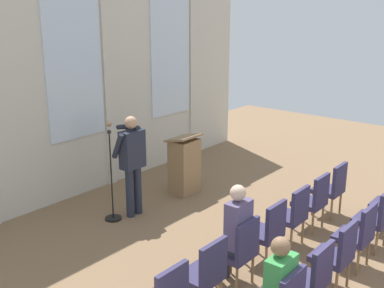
{
  "coord_description": "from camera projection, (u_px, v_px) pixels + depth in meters",
  "views": [
    {
      "loc": [
        -5.23,
        -0.17,
        3.49
      ],
      "look_at": [
        -0.01,
        4.15,
        1.5
      ],
      "focal_mm": 44.82,
      "sensor_mm": 36.0,
      "label": 1
    }
  ],
  "objects": [
    {
      "name": "chair_r0_c3",
      "position": [
        268.0,
        229.0,
        6.53
      ],
      "size": [
        0.46,
        0.44,
        0.94
      ],
      "color": "olive",
      "rests_on": "ground"
    },
    {
      "name": "rear_partition",
      "position": [
        75.0,
        78.0,
        8.6
      ],
      "size": [
        9.54,
        0.14,
        4.39
      ],
      "color": "beige",
      "rests_on": "ground"
    },
    {
      "name": "chair_r0_c1",
      "position": [
        206.0,
        271.0,
        5.5
      ],
      "size": [
        0.46,
        0.44,
        0.94
      ],
      "color": "olive",
      "rests_on": "ground"
    },
    {
      "name": "lectern",
      "position": [
        184.0,
        165.0,
        9.06
      ],
      "size": [
        0.6,
        0.48,
        1.16
      ],
      "color": "#93724C",
      "rests_on": "ground"
    },
    {
      "name": "chair_r1_c5",
      "position": [
        377.0,
        216.0,
        6.95
      ],
      "size": [
        0.46,
        0.44,
        0.94
      ],
      "color": "olive",
      "rests_on": "ground"
    },
    {
      "name": "chair_r1_c4",
      "position": [
        359.0,
        233.0,
        6.43
      ],
      "size": [
        0.46,
        0.44,
        0.94
      ],
      "color": "olive",
      "rests_on": "ground"
    },
    {
      "name": "chair_r0_c6",
      "position": [
        332.0,
        186.0,
        8.07
      ],
      "size": [
        0.46,
        0.44,
        0.94
      ],
      "color": "olive",
      "rests_on": "ground"
    },
    {
      "name": "chair_r0_c2",
      "position": [
        240.0,
        249.0,
        6.01
      ],
      "size": [
        0.46,
        0.44,
        0.94
      ],
      "color": "olive",
      "rests_on": "ground"
    },
    {
      "name": "speaker",
      "position": [
        132.0,
        159.0,
        7.98
      ],
      "size": [
        0.5,
        0.69,
        1.73
      ],
      "color": "#232838",
      "rests_on": "ground"
    },
    {
      "name": "mic_stand",
      "position": [
        113.0,
        201.0,
        7.98
      ],
      "size": [
        0.28,
        0.28,
        1.55
      ],
      "color": "black",
      "rests_on": "ground"
    },
    {
      "name": "chair_r0_c5",
      "position": [
        314.0,
        199.0,
        7.55
      ],
      "size": [
        0.46,
        0.44,
        0.94
      ],
      "color": "olive",
      "rests_on": "ground"
    },
    {
      "name": "chair_r1_c3",
      "position": [
        337.0,
        252.0,
        5.92
      ],
      "size": [
        0.46,
        0.44,
        0.94
      ],
      "color": "olive",
      "rests_on": "ground"
    },
    {
      "name": "audience_r0_c2",
      "position": [
        235.0,
        230.0,
        6.0
      ],
      "size": [
        0.36,
        0.39,
        1.38
      ],
      "color": "#2D2D33",
      "rests_on": "ground"
    },
    {
      "name": "chair_r1_c2",
      "position": [
        312.0,
        276.0,
        5.41
      ],
      "size": [
        0.46,
        0.44,
        0.94
      ],
      "color": "olive",
      "rests_on": "ground"
    },
    {
      "name": "chair_r0_c4",
      "position": [
        293.0,
        213.0,
        7.04
      ],
      "size": [
        0.46,
        0.44,
        0.94
      ],
      "color": "olive",
      "rests_on": "ground"
    },
    {
      "name": "audience_r1_c1",
      "position": [
        275.0,
        286.0,
        4.9
      ],
      "size": [
        0.36,
        0.39,
        1.28
      ],
      "color": "#2D2D33",
      "rests_on": "ground"
    }
  ]
}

